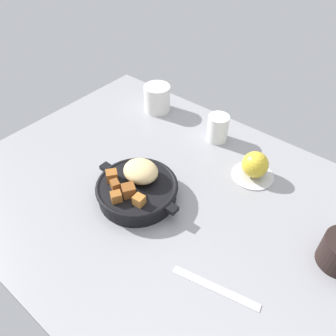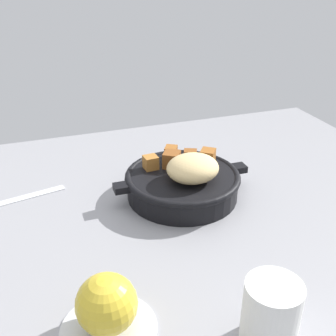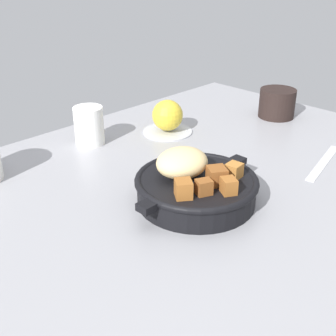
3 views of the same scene
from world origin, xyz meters
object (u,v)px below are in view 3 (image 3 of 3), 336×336
(red_apple, at_px, (168,115))
(white_creamer_pitcher, at_px, (89,126))
(cast_iron_skillet, at_px, (195,184))
(butter_knife, at_px, (323,162))
(coffee_mug_dark, at_px, (277,103))

(red_apple, distance_m, white_creamer_pitcher, 0.18)
(cast_iron_skillet, height_order, white_creamer_pitcher, cast_iron_skillet)
(cast_iron_skillet, xyz_separation_m, white_creamer_pitcher, (0.02, 0.32, 0.01))
(white_creamer_pitcher, bearing_deg, butter_knife, -56.82)
(cast_iron_skillet, bearing_deg, red_apple, 53.13)
(white_creamer_pitcher, relative_size, coffee_mug_dark, 0.93)
(cast_iron_skillet, xyz_separation_m, coffee_mug_dark, (0.45, 0.13, 0.00))
(butter_knife, relative_size, white_creamer_pitcher, 2.23)
(cast_iron_skillet, distance_m, coffee_mug_dark, 0.47)
(red_apple, xyz_separation_m, butter_knife, (0.10, -0.33, -0.04))
(cast_iron_skillet, bearing_deg, white_creamer_pitcher, 85.78)
(butter_knife, bearing_deg, cast_iron_skillet, 151.94)
(white_creamer_pitcher, distance_m, coffee_mug_dark, 0.47)
(white_creamer_pitcher, xyz_separation_m, coffee_mug_dark, (0.43, -0.19, -0.01))
(butter_knife, distance_m, white_creamer_pitcher, 0.49)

